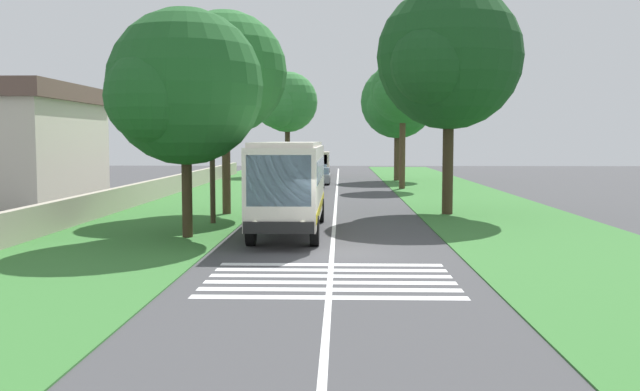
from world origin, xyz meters
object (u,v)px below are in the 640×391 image
(trailing_car_2, at_px, (320,176))
(roadside_tree_right_2, at_px, (396,103))
(trailing_car_3, at_px, (318,172))
(roadside_tree_right_1, at_px, (446,62))
(roadside_building, at_px, (29,142))
(coach_bus, at_px, (290,180))
(trailing_car_1, at_px, (312,181))
(roadside_tree_right_0, at_px, (401,92))
(trailing_car_0, at_px, (309,185))
(utility_pole, at_px, (212,126))
(trailing_minibus_0, at_px, (320,161))
(roadside_tree_left_0, at_px, (285,104))
(roadside_tree_left_2, at_px, (183,91))
(roadside_tree_left_1, at_px, (223,76))

(trailing_car_2, distance_m, roadside_tree_right_2, 10.88)
(trailing_car_3, bearing_deg, roadside_tree_right_1, -166.82)
(trailing_car_2, relative_size, roadside_building, 0.34)
(coach_bus, relative_size, trailing_car_1, 2.60)
(roadside_tree_right_0, bearing_deg, roadside_tree_right_1, -177.81)
(trailing_car_1, relative_size, roadside_tree_right_0, 0.43)
(trailing_car_0, bearing_deg, utility_pole, 168.28)
(utility_pole, distance_m, roadside_building, 18.03)
(trailing_car_1, bearing_deg, trailing_car_0, 179.41)
(trailing_car_3, xyz_separation_m, trailing_minibus_0, (7.96, 0.14, 0.88))
(roadside_tree_left_0, distance_m, roadside_tree_left_2, 47.52)
(roadside_tree_left_1, xyz_separation_m, roadside_tree_left_2, (-8.63, 0.10, -1.34))
(roadside_tree_left_0, distance_m, roadside_tree_left_1, 38.85)
(roadside_tree_left_1, bearing_deg, roadside_tree_right_2, -20.27)
(trailing_minibus_0, bearing_deg, roadside_tree_left_0, 114.75)
(trailing_car_3, xyz_separation_m, roadside_building, (-25.04, 17.32, 3.02))
(trailing_minibus_0, height_order, roadside_tree_left_0, roadside_tree_left_0)
(roadside_tree_left_0, distance_m, roadside_tree_right_0, 22.64)
(trailing_car_2, xyz_separation_m, trailing_minibus_0, (15.56, 0.49, 0.88))
(trailing_minibus_0, distance_m, utility_pole, 44.96)
(roadside_tree_left_1, height_order, roadside_tree_right_0, roadside_tree_left_1)
(trailing_car_0, xyz_separation_m, roadside_tree_right_2, (17.09, -7.37, 6.54))
(trailing_car_1, distance_m, roadside_tree_left_2, 27.48)
(roadside_tree_left_2, bearing_deg, utility_pole, -3.60)
(trailing_car_0, distance_m, roadside_tree_right_0, 11.25)
(roadside_tree_right_0, relative_size, roadside_tree_right_2, 0.94)
(trailing_car_1, relative_size, utility_pole, 0.51)
(trailing_car_1, bearing_deg, utility_pole, 170.74)
(roadside_tree_left_0, distance_m, roadside_building, 34.37)
(trailing_car_0, xyz_separation_m, trailing_minibus_0, (27.45, 0.07, 0.88))
(coach_bus, bearing_deg, roadside_tree_left_0, 4.78)
(trailing_car_0, bearing_deg, coach_bus, -179.60)
(trailing_car_1, distance_m, roadside_tree_right_2, 15.56)
(utility_pole, relative_size, roadside_building, 0.68)
(roadside_tree_left_2, bearing_deg, trailing_car_0, -10.09)
(coach_bus, relative_size, utility_pole, 1.31)
(roadside_building, bearing_deg, roadside_tree_right_2, -47.40)
(trailing_car_1, relative_size, trailing_car_2, 1.00)
(roadside_tree_left_2, relative_size, roadside_building, 0.70)
(coach_bus, height_order, roadside_tree_right_2, roadside_tree_right_2)
(coach_bus, relative_size, trailing_car_0, 2.60)
(roadside_tree_left_2, bearing_deg, trailing_car_2, -7.27)
(trailing_car_3, distance_m, roadside_tree_left_0, 10.11)
(trailing_car_2, relative_size, trailing_minibus_0, 0.72)
(trailing_car_2, bearing_deg, roadside_tree_right_0, -133.53)
(trailing_minibus_0, distance_m, roadside_tree_right_2, 13.95)
(trailing_car_3, bearing_deg, trailing_car_2, -177.34)
(roadside_tree_right_2, height_order, roadside_building, roadside_tree_right_2)
(trailing_car_2, height_order, roadside_tree_left_0, roadside_tree_left_0)
(trailing_car_3, distance_m, utility_pole, 37.14)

